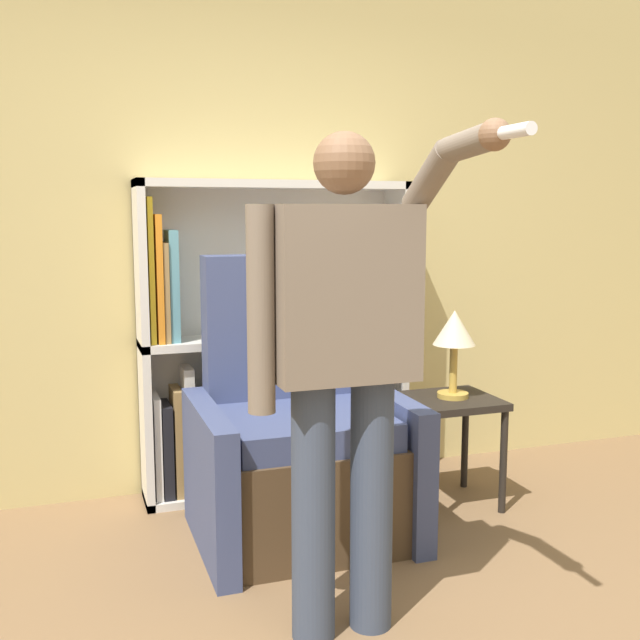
# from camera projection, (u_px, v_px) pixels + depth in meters

# --- Properties ---
(wall_back) EXTENTS (8.00, 0.06, 2.80)m
(wall_back) POSITION_uv_depth(u_px,v_px,m) (251.00, 225.00, 3.96)
(wall_back) COLOR tan
(wall_back) RESTS_ON ground_plane
(bookcase) EXTENTS (1.40, 0.28, 1.62)m
(bookcase) POSITION_uv_depth(u_px,v_px,m) (248.00, 349.00, 3.88)
(bookcase) COLOR silver
(bookcase) RESTS_ON ground_plane
(armchair) EXTENTS (0.94, 0.81, 1.27)m
(armchair) POSITION_uv_depth(u_px,v_px,m) (298.00, 448.00, 3.41)
(armchair) COLOR #4C3823
(armchair) RESTS_ON ground_plane
(person_standing) EXTENTS (0.63, 0.78, 1.72)m
(person_standing) POSITION_uv_depth(u_px,v_px,m) (344.00, 353.00, 2.49)
(person_standing) COLOR #384256
(person_standing) RESTS_ON ground_plane
(side_table) EXTENTS (0.43, 0.43, 0.55)m
(side_table) POSITION_uv_depth(u_px,v_px,m) (452.00, 416.00, 3.74)
(side_table) COLOR black
(side_table) RESTS_ON ground_plane
(table_lamp) EXTENTS (0.21, 0.21, 0.44)m
(table_lamp) POSITION_uv_depth(u_px,v_px,m) (454.00, 334.00, 3.68)
(table_lamp) COLOR gold
(table_lamp) RESTS_ON side_table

